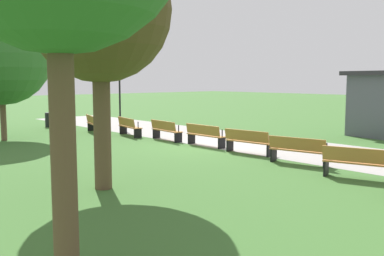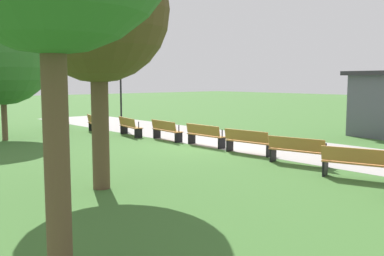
{
  "view_description": "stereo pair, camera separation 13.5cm",
  "coord_description": "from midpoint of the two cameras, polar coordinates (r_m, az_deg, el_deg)",
  "views": [
    {
      "loc": [
        12.87,
        -12.32,
        2.71
      ],
      "look_at": [
        0.0,
        -0.77,
        0.8
      ],
      "focal_mm": 41.37,
      "sensor_mm": 36.0,
      "label": 1
    },
    {
      "loc": [
        12.96,
        -12.21,
        2.71
      ],
      "look_at": [
        0.0,
        -0.77,
        0.8
      ],
      "focal_mm": 41.37,
      "sensor_mm": 36.0,
      "label": 2
    }
  ],
  "objects": [
    {
      "name": "bench_6",
      "position": [
        14.44,
        13.71,
        -2.77
      ],
      "size": [
        1.95,
        0.83,
        0.89
      ],
      "rotation": [
        0.0,
        0.0,
        0.19
      ],
      "color": "#B27538",
      "rests_on": "ground"
    },
    {
      "name": "bench_4",
      "position": [
        17.9,
        1.9,
        -0.86
      ],
      "size": [
        1.9,
        0.47,
        0.89
      ],
      "color": "#B27538",
      "rests_on": "ground"
    },
    {
      "name": "bench_3",
      "position": [
        19.64,
        -3.18,
        -0.23
      ],
      "size": [
        1.93,
        0.65,
        0.89
      ],
      "rotation": [
        0.0,
        0.0,
        -0.1
      ],
      "color": "#B27538",
      "rests_on": "ground"
    },
    {
      "name": "path_paving",
      "position": [
        19.58,
        6.72,
        -1.69
      ],
      "size": [
        33.64,
        4.73,
        0.01
      ],
      "primitive_type": "cube",
      "color": "#A39E99",
      "rests_on": "ground"
    },
    {
      "name": "ground_plane",
      "position": [
        18.01,
        2.05,
        -2.35
      ],
      "size": [
        120.0,
        120.0,
        0.0
      ],
      "primitive_type": "plane",
      "color": "#3D6B2D"
    },
    {
      "name": "bench_2",
      "position": [
        21.36,
        -7.88,
        0.24
      ],
      "size": [
        1.95,
        0.83,
        0.89
      ],
      "rotation": [
        0.0,
        0.0,
        -0.19
      ],
      "color": "#B27538",
      "rests_on": "ground"
    },
    {
      "name": "tree_3",
      "position": [
        21.27,
        -23.19,
        8.64
      ],
      "size": [
        4.39,
        4.39,
        5.96
      ],
      "color": "brown",
      "rests_on": "ground"
    },
    {
      "name": "bench_1",
      "position": [
        23.05,
        -12.3,
        0.6
      ],
      "size": [
        1.95,
        1.0,
        0.89
      ],
      "rotation": [
        0.0,
        0.0,
        -0.29
      ],
      "color": "#B27538",
      "rests_on": "ground"
    },
    {
      "name": "bench_5",
      "position": [
        16.16,
        7.47,
        -1.69
      ],
      "size": [
        1.93,
        0.65,
        0.89
      ],
      "rotation": [
        0.0,
        0.0,
        0.1
      ],
      "color": "#B27538",
      "rests_on": "ground"
    },
    {
      "name": "bench_7",
      "position": [
        12.76,
        20.88,
        -4.18
      ],
      "size": [
        1.95,
        1.0,
        0.89
      ],
      "rotation": [
        0.0,
        0.0,
        0.29
      ],
      "color": "#B27538",
      "rests_on": "ground"
    },
    {
      "name": "person_seated",
      "position": [
        24.79,
        -16.18,
        1.25
      ],
      "size": [
        0.48,
        0.59,
        1.2
      ],
      "rotation": [
        0.0,
        0.0,
        -0.39
      ],
      "color": "#2D3347",
      "rests_on": "ground"
    },
    {
      "name": "lamp_post",
      "position": [
        25.08,
        -9.04,
        6.8
      ],
      "size": [
        0.32,
        0.32,
        4.29
      ],
      "color": "black",
      "rests_on": "ground"
    },
    {
      "name": "bench_0",
      "position": [
        24.71,
        -16.49,
        0.86
      ],
      "size": [
        1.93,
        1.15,
        0.89
      ],
      "rotation": [
        0.0,
        0.0,
        -0.39
      ],
      "color": "#B27538",
      "rests_on": "ground"
    },
    {
      "name": "tree_4",
      "position": [
        11.14,
        -11.71,
        14.48
      ],
      "size": [
        3.48,
        3.48,
        6.09
      ],
      "color": "brown",
      "rests_on": "ground"
    },
    {
      "name": "trash_bin",
      "position": [
        26.45,
        -17.61,
        1.02
      ],
      "size": [
        0.46,
        0.46,
        0.82
      ],
      "primitive_type": "cylinder",
      "color": "black",
      "rests_on": "ground"
    }
  ]
}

